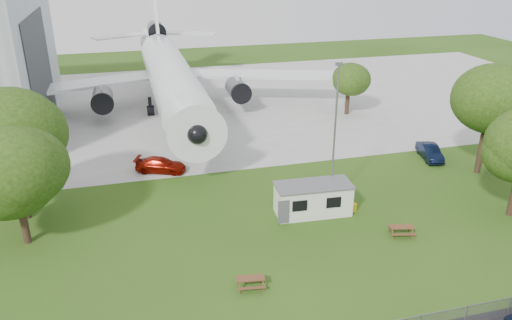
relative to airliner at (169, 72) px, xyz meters
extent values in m
plane|color=#3C5E1B|center=(2.00, -35.86, -5.27)|extent=(160.00, 160.00, 0.00)
cube|color=#B7B7B2|center=(2.00, 2.14, -5.25)|extent=(120.00, 46.00, 0.03)
cube|color=#2D3033|center=(-14.93, -2.86, 1.48)|extent=(0.16, 16.00, 12.96)
cylinder|color=white|center=(0.00, -1.86, -0.17)|extent=(5.40, 34.00, 5.40)
cone|color=white|center=(0.00, -20.86, -0.17)|extent=(5.40, 5.50, 5.40)
cone|color=white|center=(0.00, 19.14, 0.63)|extent=(4.86, 9.00, 4.86)
cube|color=white|center=(-12.50, 1.34, -1.37)|extent=(21.36, 10.77, 0.36)
cube|color=white|center=(12.50, 1.34, -1.37)|extent=(21.36, 10.77, 0.36)
cube|color=white|center=(0.00, 19.14, 6.33)|extent=(0.46, 9.96, 12.17)
cylinder|color=#515459|center=(-8.50, -2.36, -2.27)|extent=(2.50, 4.20, 2.50)
cylinder|color=#515459|center=(8.50, -2.36, -2.27)|extent=(2.50, 4.20, 2.50)
cylinder|color=#515459|center=(0.00, 18.14, 2.63)|extent=(2.60, 4.50, 2.60)
cylinder|color=black|center=(0.00, -17.36, -4.07)|extent=(0.36, 0.36, 2.40)
cylinder|color=black|center=(-2.80, -0.86, -4.07)|extent=(0.44, 0.44, 2.40)
cylinder|color=black|center=(2.80, -0.86, -4.07)|extent=(0.44, 0.44, 2.40)
cube|color=silver|center=(8.17, -30.74, -4.02)|extent=(6.13, 2.84, 2.50)
cube|color=#59595B|center=(8.17, -30.74, -2.71)|extent=(6.34, 3.05, 0.12)
cylinder|color=gold|center=(11.57, -31.34, -4.92)|extent=(0.50, 0.50, 0.70)
cylinder|color=slate|center=(10.20, -29.66, 0.73)|extent=(0.16, 0.16, 12.00)
cylinder|color=#382619|center=(-14.36, -25.44, -3.29)|extent=(0.56, 0.56, 3.95)
sphere|color=#43631E|center=(-14.36, -25.44, 1.54)|extent=(8.65, 8.65, 8.65)
cylinder|color=#382619|center=(-13.81, -29.40, -3.60)|extent=(0.56, 0.56, 3.35)
sphere|color=#43631E|center=(-13.81, -29.40, 0.49)|extent=(7.14, 7.14, 7.14)
cylinder|color=#382619|center=(26.51, -27.33, -3.31)|extent=(0.56, 0.56, 3.93)
sphere|color=#43631E|center=(26.51, -27.33, 1.49)|extent=(7.84, 7.84, 7.84)
cylinder|color=#382619|center=(21.96, -7.18, -3.96)|extent=(0.56, 0.56, 2.62)
sphere|color=#43631E|center=(21.96, -7.18, -0.75)|extent=(5.31, 5.31, 5.31)
imported|color=black|center=(23.93, -23.14, -4.53)|extent=(2.54, 4.73, 1.48)
imported|color=maroon|center=(-3.12, -19.25, -4.56)|extent=(5.26, 3.63, 1.41)
camera|label=1|loc=(-5.64, -64.30, 14.92)|focal=35.00mm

